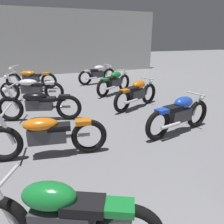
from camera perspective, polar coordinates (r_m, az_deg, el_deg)
The scene contains 10 objects.
back_wall at distance 13.36m, azimuth -15.43°, elevation 17.29°, with size 12.91×0.24×3.60m, color #B2B2AD.
motorcycle_left_row_1 at distance 2.36m, azimuth -13.37°, elevation -25.53°, with size 1.81×0.99×0.88m.
motorcycle_left_row_2 at distance 4.06m, azimuth -16.91°, elevation -5.62°, with size 2.16×0.69×0.97m.
motorcycle_left_row_3 at distance 5.93m, azimuth -18.71°, elevation 2.05°, with size 2.10×0.90×0.97m.
motorcycle_left_row_4 at distance 7.84m, azimuth -20.51°, elevation 5.88°, with size 2.06×1.00×0.97m.
motorcycle_left_row_5 at distance 9.84m, azimuth -20.65°, elevation 8.37°, with size 2.05×1.01×0.97m.
motorcycle_right_row_2 at distance 5.09m, azimuth 17.41°, elevation -0.50°, with size 1.95×0.63×0.88m.
motorcycle_right_row_3 at distance 6.70m, azimuth 6.55°, elevation 4.92°, with size 1.85×0.88×0.88m.
motorcycle_right_row_4 at distance 8.37m, azimuth 0.64°, elevation 7.91°, with size 1.77×1.06×0.88m.
motorcycle_right_row_5 at distance 10.29m, azimuth -3.82°, elevation 10.01°, with size 1.95×0.65×0.88m.
Camera 1 is at (-1.65, 1.16, 2.10)m, focal length 34.68 mm.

